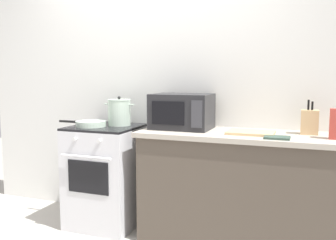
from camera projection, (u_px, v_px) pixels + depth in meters
The scene contains 11 objects.
back_wall at pixel (186, 89), 3.47m from camera, with size 4.40×0.10×2.50m, color silver.
lower_cabinet_right at pixel (243, 192), 3.03m from camera, with size 1.64×0.56×0.88m, color #4C4238.
countertop_right at pixel (244, 136), 2.97m from camera, with size 1.70×0.60×0.04m, color #ADA393.
stove at pixel (106, 175), 3.44m from camera, with size 0.60×0.64×0.92m.
stock_pot at pixel (119, 112), 3.42m from camera, with size 0.30×0.21×0.27m.
frying_pan at pixel (90, 124), 3.35m from camera, with size 0.47×0.27×0.05m.
microwave at pixel (182, 111), 3.20m from camera, with size 0.50×0.37×0.30m.
cutting_board at pixel (251, 133), 2.93m from camera, with size 0.36×0.26×0.02m, color tan.
knife_block at pixel (310, 122), 2.90m from camera, with size 0.13×0.10×0.27m.
pasta_box at pixel (336, 124), 2.68m from camera, with size 0.08×0.08×0.22m, color #B73D33.
oven_mitt at pixel (277, 138), 2.71m from camera, with size 0.18×0.14×0.02m, color #384C42.
Camera 1 is at (1.37, -2.34, 1.38)m, focal length 39.95 mm.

